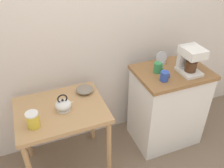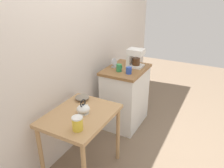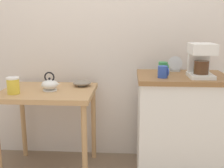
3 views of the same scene
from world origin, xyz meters
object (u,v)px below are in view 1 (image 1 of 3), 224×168
object	(u,v)px
bowl_stoneware	(85,90)
teakettle	(63,105)
mug_blue	(165,76)
mug_tall_green	(158,67)
table_clock	(161,59)
coffee_maker	(190,59)
canister_enamel	(33,120)

from	to	relation	value
bowl_stoneware	teakettle	bearing A→B (deg)	-142.54
teakettle	mug_blue	world-z (taller)	mug_blue
mug_tall_green	table_clock	size ratio (longest dim) A/B	0.76
bowl_stoneware	teakettle	xyz separation A→B (m)	(-0.24, -0.18, 0.02)
mug_blue	coffee_maker	bearing A→B (deg)	9.67
teakettle	coffee_maker	size ratio (longest dim) A/B	0.64
teakettle	mug_tall_green	size ratio (longest dim) A/B	1.68
mug_blue	table_clock	size ratio (longest dim) A/B	0.69
teakettle	table_clock	bearing A→B (deg)	9.98
coffee_maker	table_clock	size ratio (longest dim) A/B	1.99
bowl_stoneware	canister_enamel	bearing A→B (deg)	-148.98
teakettle	table_clock	size ratio (longest dim) A/B	1.28
bowl_stoneware	mug_blue	distance (m)	0.75
teakettle	mug_tall_green	bearing A→B (deg)	3.52
coffee_maker	mug_blue	distance (m)	0.31
bowl_stoneware	mug_blue	xyz separation A→B (m)	(0.68, -0.28, 0.16)
teakettle	canister_enamel	distance (m)	0.29
teakettle	canister_enamel	bearing A→B (deg)	-155.67
bowl_stoneware	mug_tall_green	distance (m)	0.72
mug_blue	table_clock	distance (m)	0.31
teakettle	mug_tall_green	world-z (taller)	mug_tall_green
teakettle	canister_enamel	xyz separation A→B (m)	(-0.26, -0.12, 0.02)
teakettle	bowl_stoneware	bearing A→B (deg)	37.46
mug_blue	table_clock	bearing A→B (deg)	64.62
table_clock	mug_tall_green	bearing A→B (deg)	-132.20
bowl_stoneware	coffee_maker	bearing A→B (deg)	-13.46
teakettle	table_clock	distance (m)	1.07
canister_enamel	mug_tall_green	world-z (taller)	mug_tall_green
bowl_stoneware	coffee_maker	distance (m)	1.02
canister_enamel	table_clock	xyz separation A→B (m)	(1.31, 0.30, 0.13)
teakettle	mug_blue	distance (m)	0.93
table_clock	teakettle	bearing A→B (deg)	-170.02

